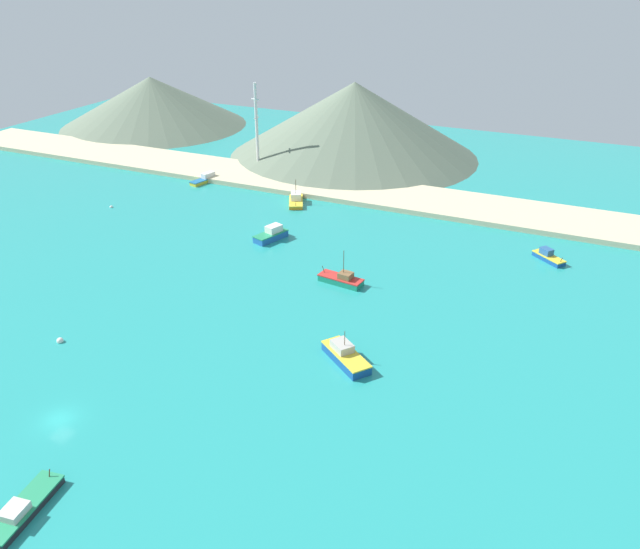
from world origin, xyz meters
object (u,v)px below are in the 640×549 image
at_px(fishing_boat_0, 548,257).
at_px(fishing_boat_8, 206,179).
at_px(fishing_boat_7, 345,356).
at_px(fishing_boat_6, 341,279).
at_px(fishing_boat_5, 23,509).
at_px(fishing_boat_2, 271,234).
at_px(buoy_0, 60,341).
at_px(buoy_1, 111,207).
at_px(radio_tower, 257,128).
at_px(fishing_boat_4, 296,200).

height_order(fishing_boat_0, fishing_boat_8, fishing_boat_8).
bearing_deg(fishing_boat_7, fishing_boat_6, 113.88).
relative_size(fishing_boat_5, fishing_boat_8, 1.09).
bearing_deg(fishing_boat_0, fishing_boat_2, -166.21).
height_order(fishing_boat_6, buoy_0, fishing_boat_6).
bearing_deg(buoy_0, fishing_boat_6, 48.10).
relative_size(buoy_1, radio_tower, 0.03).
height_order(fishing_boat_2, fishing_boat_6, fishing_boat_6).
bearing_deg(fishing_boat_5, buoy_1, 125.29).
bearing_deg(fishing_boat_4, fishing_boat_5, -81.12).
relative_size(fishing_boat_4, fishing_boat_7, 0.96).
bearing_deg(buoy_1, fishing_boat_7, -25.55).
relative_size(fishing_boat_4, buoy_1, 12.48).
height_order(fishing_boat_6, buoy_1, fishing_boat_6).
bearing_deg(radio_tower, fishing_boat_4, -41.46).
bearing_deg(fishing_boat_6, fishing_boat_5, -99.70).
bearing_deg(buoy_1, fishing_boat_2, -1.03).
bearing_deg(fishing_boat_6, fishing_boat_2, 149.61).
height_order(fishing_boat_2, radio_tower, radio_tower).
height_order(fishing_boat_0, radio_tower, radio_tower).
xyz_separation_m(buoy_0, buoy_1, (-31.88, 48.30, -0.06)).
bearing_deg(fishing_boat_2, fishing_boat_4, 102.64).
xyz_separation_m(fishing_boat_5, fishing_boat_7, (20.41, 39.80, 0.35)).
height_order(fishing_boat_0, fishing_boat_7, fishing_boat_7).
bearing_deg(fishing_boat_8, buoy_1, -111.42).
xyz_separation_m(fishing_boat_4, radio_tower, (-20.08, 17.75, 11.14)).
xyz_separation_m(fishing_boat_6, radio_tower, (-45.54, 50.91, 11.22)).
xyz_separation_m(fishing_boat_8, radio_tower, (8.29, 13.02, 11.22)).
bearing_deg(fishing_boat_4, buoy_1, -152.08).
bearing_deg(buoy_1, buoy_0, -56.57).
relative_size(fishing_boat_2, fishing_boat_4, 0.91).
relative_size(fishing_boat_2, fishing_boat_6, 0.95).
bearing_deg(fishing_boat_5, fishing_boat_7, 62.85).
height_order(fishing_boat_4, fishing_boat_8, fishing_boat_4).
height_order(fishing_boat_8, buoy_1, fishing_boat_8).
bearing_deg(fishing_boat_8, fishing_boat_0, -8.30).
distance_m(fishing_boat_0, buoy_1, 97.07).
xyz_separation_m(fishing_boat_2, fishing_boat_4, (-4.71, 20.99, -0.18)).
distance_m(fishing_boat_7, fishing_boat_8, 87.51).
distance_m(fishing_boat_8, buoy_0, 76.51).
bearing_deg(fishing_boat_2, fishing_boat_0, 13.79).
bearing_deg(fishing_boat_2, fishing_boat_5, -82.20).
relative_size(fishing_boat_4, buoy_0, 8.57).
distance_m(fishing_boat_2, fishing_boat_8, 41.90).
bearing_deg(buoy_1, fishing_boat_0, 7.30).
height_order(fishing_boat_5, fishing_boat_7, fishing_boat_7).
bearing_deg(fishing_boat_4, radio_tower, 138.54).
bearing_deg(buoy_0, radio_tower, 99.09).
distance_m(buoy_1, radio_tower, 43.71).
height_order(fishing_boat_2, fishing_boat_7, fishing_boat_7).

